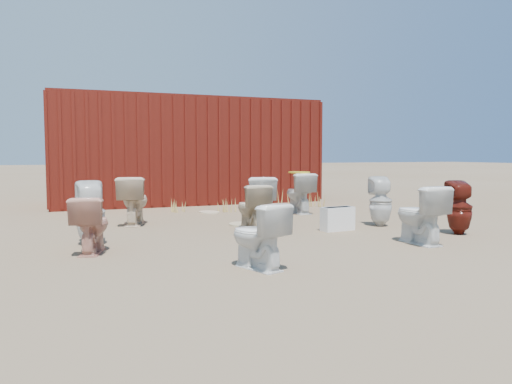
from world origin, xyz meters
name	(u,v)px	position (x,y,z in m)	size (l,w,h in m)	color
ground	(272,233)	(0.00, 0.00, 0.00)	(100.00, 100.00, 0.00)	brown
shipping_container	(184,151)	(0.00, 5.20, 1.20)	(6.00, 2.40, 2.40)	#4C160C
toilet_front_a	(258,236)	(-1.00, -1.97, 0.33)	(0.37, 0.65, 0.66)	white
toilet_front_pink	(91,225)	(-2.47, -0.53, 0.33)	(0.37, 0.64, 0.65)	tan
toilet_front_c	(261,201)	(0.15, 0.76, 0.39)	(0.44, 0.76, 0.78)	white
toilet_front_maroon	(460,208)	(2.42, -1.05, 0.38)	(0.34, 0.35, 0.76)	#5B180F
toilet_front_e	(420,215)	(1.41, -1.44, 0.37)	(0.41, 0.72, 0.74)	white
toilet_back_a	(91,213)	(-2.45, 0.01, 0.40)	(0.36, 0.37, 0.80)	white
toilet_back_beige_left	(252,208)	(-0.19, 0.29, 0.35)	(0.39, 0.68, 0.69)	#BEAA8B
toilet_back_beige_right	(134,201)	(-1.70, 1.61, 0.39)	(0.43, 0.76, 0.78)	beige
toilet_back_yellowlid	(299,193)	(1.46, 2.04, 0.38)	(0.43, 0.75, 0.77)	silver
toilet_back_e	(380,201)	(1.88, 0.04, 0.39)	(0.35, 0.36, 0.78)	silver
yellow_lid	(299,172)	(1.46, 2.04, 0.78)	(0.39, 0.49, 0.03)	gold
loose_tank	(338,219)	(1.01, -0.12, 0.17)	(0.50, 0.20, 0.35)	white
loose_lid_near	(241,224)	(-0.12, 0.96, 0.01)	(0.38, 0.49, 0.02)	#C0B58B
loose_lid_far	(209,212)	(-0.12, 2.73, 0.01)	(0.36, 0.47, 0.02)	beige
weed_clump_a	(73,209)	(-2.57, 3.15, 0.13)	(0.36, 0.36, 0.27)	#AF9446
weed_clump_b	(227,205)	(0.27, 2.80, 0.13)	(0.32, 0.32, 0.26)	#AF9446
weed_clump_c	(316,199)	(2.35, 3.01, 0.17)	(0.36, 0.36, 0.33)	#AF9446
weed_clump_d	(178,206)	(-0.64, 3.10, 0.12)	(0.30, 0.30, 0.24)	#AF9446
weed_clump_e	(278,198)	(1.62, 3.40, 0.17)	(0.34, 0.34, 0.34)	#AF9446
weed_clump_f	(428,210)	(3.25, 0.53, 0.14)	(0.28, 0.28, 0.27)	#AF9446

